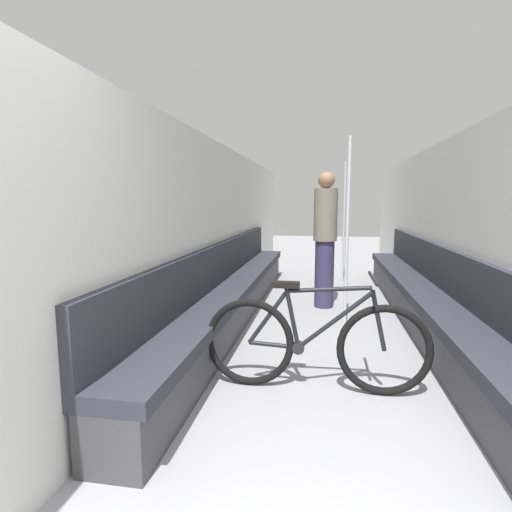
# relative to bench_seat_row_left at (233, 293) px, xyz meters

# --- Properties ---
(wall_left) EXTENTS (0.10, 10.38, 2.06)m
(wall_left) POSITION_rel_bench_seat_row_left_xyz_m (-0.24, 0.03, 0.73)
(wall_left) COLOR silver
(wall_left) RESTS_ON ground
(wall_right) EXTENTS (0.10, 10.38, 2.06)m
(wall_right) POSITION_rel_bench_seat_row_left_xyz_m (2.40, 0.03, 0.73)
(wall_right) COLOR silver
(wall_right) RESTS_ON ground
(bench_seat_row_left) EXTENTS (0.44, 5.77, 0.89)m
(bench_seat_row_left) POSITION_rel_bench_seat_row_left_xyz_m (0.00, 0.00, 0.00)
(bench_seat_row_left) COLOR #3D3D42
(bench_seat_row_left) RESTS_ON ground
(bench_seat_row_right) EXTENTS (0.44, 5.77, 0.89)m
(bench_seat_row_right) POSITION_rel_bench_seat_row_left_xyz_m (2.16, 0.00, 0.00)
(bench_seat_row_right) COLOR #3D3D42
(bench_seat_row_right) RESTS_ON ground
(bicycle) EXTENTS (1.64, 0.46, 0.86)m
(bicycle) POSITION_rel_bench_seat_row_left_xyz_m (1.00, -1.71, 0.06)
(bicycle) COLOR black
(bicycle) RESTS_ON ground
(grab_pole_near) EXTENTS (0.08, 0.08, 2.04)m
(grab_pole_near) POSITION_rel_bench_seat_row_left_xyz_m (1.29, -0.22, 0.69)
(grab_pole_near) COLOR gray
(grab_pole_near) RESTS_ON ground
(grab_pole_far) EXTENTS (0.08, 0.08, 2.04)m
(grab_pole_far) POSITION_rel_bench_seat_row_left_xyz_m (1.38, 2.50, 0.69)
(grab_pole_far) COLOR gray
(grab_pole_far) RESTS_ON ground
(passenger_standing) EXTENTS (0.30, 0.30, 1.75)m
(passenger_standing) POSITION_rel_bench_seat_row_left_xyz_m (1.06, 0.68, 0.61)
(passenger_standing) COLOR #332D4C
(passenger_standing) RESTS_ON ground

